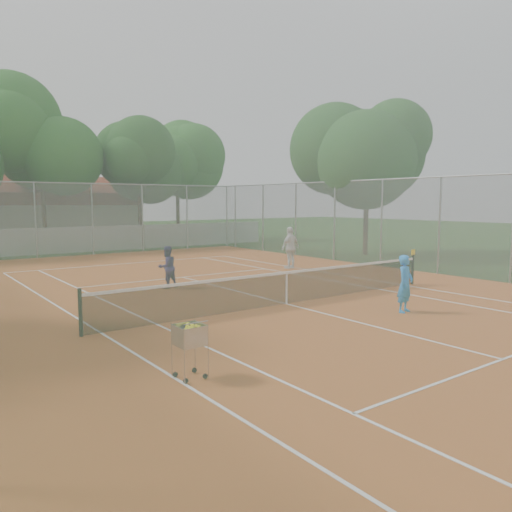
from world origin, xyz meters
TOP-DOWN VIEW (x-y plane):
  - ground at (0.00, 0.00)m, footprint 120.00×120.00m
  - court_pad at (0.00, 0.00)m, footprint 18.00×34.00m
  - court_lines at (0.00, 0.00)m, footprint 10.98×23.78m
  - tennis_net at (0.00, 0.00)m, footprint 11.88×0.10m
  - perimeter_fence at (0.00, 0.00)m, footprint 18.00×34.00m
  - boundary_wall at (0.00, 19.00)m, footprint 26.00×0.30m
  - clubhouse at (-2.00, 29.00)m, footprint 16.40×9.00m
  - tropical_trees at (0.00, 22.00)m, footprint 29.00×19.00m
  - player_near at (1.89, -2.72)m, footprint 0.64×0.49m
  - player_far_left at (-1.58, 4.53)m, footprint 0.80×0.67m
  - player_far_right at (5.16, 5.91)m, footprint 1.15×0.63m
  - ball_hopper at (-5.27, -3.77)m, footprint 0.55×0.55m

SIDE VIEW (x-z plane):
  - ground at x=0.00m, z-range 0.00..0.00m
  - court_pad at x=0.00m, z-range 0.00..0.02m
  - court_lines at x=0.00m, z-range 0.02..0.03m
  - tennis_net at x=0.00m, z-range 0.02..1.00m
  - ball_hopper at x=-5.27m, z-range 0.02..1.04m
  - player_far_left at x=-1.58m, z-range 0.02..1.48m
  - boundary_wall at x=0.00m, z-range 0.00..1.50m
  - player_near at x=1.89m, z-range 0.02..1.58m
  - player_far_right at x=5.16m, z-range 0.02..1.88m
  - perimeter_fence at x=0.00m, z-range 0.00..4.00m
  - clubhouse at x=-2.00m, z-range 0.00..4.40m
  - tropical_trees at x=0.00m, z-range 0.00..10.00m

